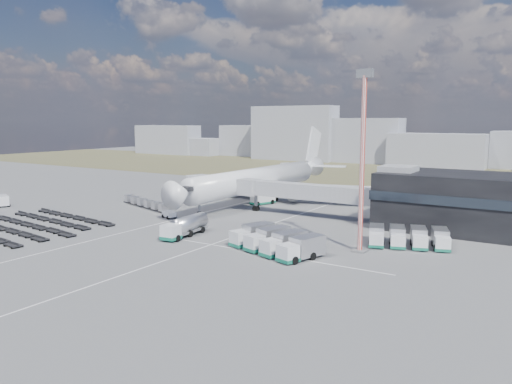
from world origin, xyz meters
The scene contains 16 objects.
ground centered at (0.00, 0.00, 0.00)m, with size 420.00×420.00×0.00m, color #565659.
grass_strip centered at (0.00, 110.00, 0.01)m, with size 420.00×90.00×0.01m, color #48452B.
lane_markings centered at (9.77, 3.00, 0.01)m, with size 47.12×110.00×0.01m.
terminal centered at (47.77, 23.96, 5.25)m, with size 30.40×16.40×11.00m.
jet_bridge centered at (15.90, 20.42, 5.05)m, with size 30.30×3.80×7.05m.
airliner centered at (0.00, 32.38, 5.29)m, with size 51.59×64.53×17.62m.
skyline centered at (-24.50, 149.75, 8.75)m, with size 288.73×24.85×25.93m.
fuel_tanker centered at (8.80, -5.72, 1.67)m, with size 3.44×10.51×3.34m.
pushback_tug centered at (-4.00, 4.46, 0.69)m, with size 2.99×1.68×1.38m, color silver.
utility_van centered at (-45.08, -5.27, 1.24)m, with size 4.69×2.12×2.47m, color silver.
catering_truck centered at (3.08, 28.38, 1.39)m, with size 4.17×6.37×2.71m.
service_trucks_near centered at (26.61, -6.28, 1.62)m, with size 15.03×11.24×2.97m.
service_trucks_far centered at (42.19, 7.50, 1.42)m, with size 13.18×9.90×2.61m.
uld_row centered at (-16.56, 10.57, 1.02)m, with size 18.31×7.22×1.70m.
baggage_dollies centered at (-21.59, -17.49, 0.39)m, with size 31.63×27.14×0.78m.
floodlight_mast centered at (37.08, 0.40, 13.22)m, with size 2.48×2.04×26.37m.
Camera 1 is at (62.50, -68.21, 19.26)m, focal length 35.00 mm.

